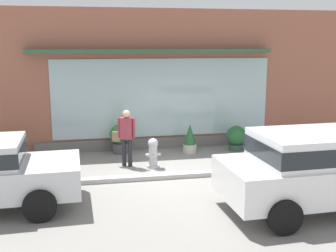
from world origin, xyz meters
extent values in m
plane|color=gray|center=(0.00, 0.00, 0.00)|extent=(60.00, 60.00, 0.00)
cube|color=#B2B2AD|center=(0.00, -0.20, 0.06)|extent=(14.00, 0.24, 0.12)
cube|color=#935642|center=(0.00, 3.20, 2.28)|extent=(14.00, 0.36, 4.56)
cube|color=#9EB7BC|center=(0.38, 3.00, 1.69)|extent=(7.20, 0.03, 2.56)
cube|color=#2D5138|center=(0.00, 2.85, 3.22)|extent=(7.80, 0.56, 0.12)
cube|color=#605E59|center=(0.00, 2.98, 0.18)|extent=(7.60, 0.20, 0.36)
cylinder|color=#B2B2B7|center=(-0.32, 0.83, 0.03)|extent=(0.36, 0.36, 0.06)
cylinder|color=#B2B2B7|center=(-0.32, 0.83, 0.34)|extent=(0.24, 0.24, 0.57)
sphere|color=#B2B2B7|center=(-0.32, 0.83, 0.71)|extent=(0.29, 0.29, 0.29)
cylinder|color=#B2B2B7|center=(-0.48, 0.83, 0.37)|extent=(0.10, 0.09, 0.09)
cylinder|color=#B2B2B7|center=(-0.16, 0.83, 0.37)|extent=(0.10, 0.09, 0.09)
cylinder|color=#B2B2B7|center=(-0.32, 0.66, 0.37)|extent=(0.09, 0.10, 0.09)
cylinder|color=#232328|center=(-1.11, 1.13, 0.40)|extent=(0.12, 0.12, 0.80)
cylinder|color=#232328|center=(-0.95, 1.06, 0.40)|extent=(0.12, 0.12, 0.80)
cube|color=#8E333D|center=(-1.03, 1.09, 1.11)|extent=(0.39, 0.32, 0.60)
sphere|color=tan|center=(-1.03, 1.09, 1.52)|extent=(0.22, 0.22, 0.22)
cylinder|color=#8E333D|center=(-1.23, 1.18, 1.12)|extent=(0.08, 0.08, 0.57)
cylinder|color=#8E333D|center=(-0.83, 1.01, 1.12)|extent=(0.08, 0.08, 0.57)
cube|color=#846647|center=(-1.30, 1.23, 0.85)|extent=(0.26, 0.19, 0.28)
cylinder|color=black|center=(-3.14, -0.57, 0.34)|extent=(0.68, 0.20, 0.67)
cylinder|color=black|center=(-3.08, -2.36, 0.34)|extent=(0.68, 0.20, 0.67)
cube|color=white|center=(2.67, -2.81, 0.71)|extent=(4.25, 1.99, 0.74)
cube|color=white|center=(2.46, -2.81, 1.36)|extent=(2.36, 1.77, 0.64)
cube|color=#1E2328|center=(2.46, -2.81, 1.36)|extent=(2.41, 1.79, 0.35)
cylinder|color=black|center=(1.34, -1.92, 0.34)|extent=(0.69, 0.20, 0.68)
cylinder|color=black|center=(1.41, -3.79, 0.34)|extent=(0.69, 0.20, 0.68)
cylinder|color=#B7B2A3|center=(1.09, 2.17, 0.14)|extent=(0.43, 0.43, 0.29)
cone|color=#23562D|center=(1.09, 2.17, 0.62)|extent=(0.39, 0.39, 0.66)
cylinder|color=#4C4C51|center=(-1.11, 2.54, 0.17)|extent=(0.49, 0.49, 0.34)
sphere|color=#2D6B33|center=(-1.11, 2.54, 0.62)|extent=(0.66, 0.66, 0.66)
cylinder|color=#33473D|center=(2.67, 2.24, 0.10)|extent=(0.50, 0.50, 0.20)
sphere|color=#23562D|center=(2.67, 2.24, 0.48)|extent=(0.66, 0.66, 0.66)
cylinder|color=#33473D|center=(-4.42, 2.16, 0.18)|extent=(0.33, 0.33, 0.36)
sphere|color=#4C934C|center=(-4.42, 2.16, 0.59)|extent=(0.53, 0.53, 0.53)
camera|label=1|loc=(-2.08, -10.46, 3.52)|focal=44.69mm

